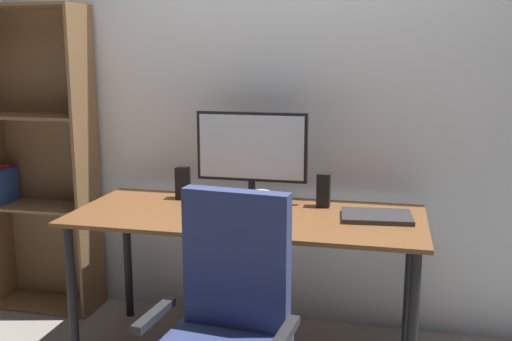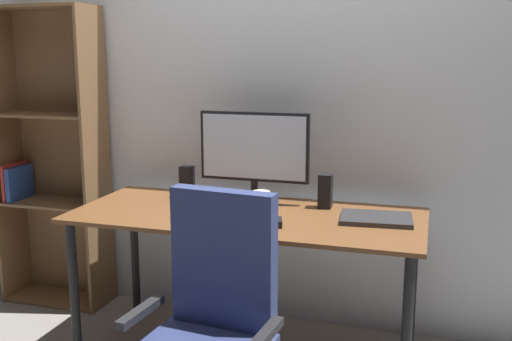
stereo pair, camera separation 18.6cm
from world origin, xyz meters
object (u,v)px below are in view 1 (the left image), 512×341
mouse (279,222)px  speaker_right (324,190)px  desk (247,229)px  monitor (252,151)px  speaker_left (183,183)px  bookshelf (41,162)px  keyboard (229,220)px  laptop (377,216)px  coffee_mug (262,202)px

mouse → speaker_right: bearing=51.1°
desk → speaker_right: bearing=31.9°
desk → monitor: (-0.03, 0.22, 0.34)m
speaker_left → bookshelf: bookshelf is taller
desk → mouse: (0.19, -0.16, 0.10)m
desk → bookshelf: size_ratio=0.95×
desk → speaker_left: speaker_left is taller
keyboard → bookshelf: size_ratio=0.17×
bookshelf → mouse: bearing=-19.1°
mouse → speaker_left: (-0.58, 0.37, 0.07)m
mouse → speaker_left: 0.70m
monitor → laptop: (0.63, -0.17, -0.25)m
speaker_left → bookshelf: (-0.93, 0.15, 0.04)m
keyboard → coffee_mug: coffee_mug is taller
keyboard → speaker_left: bearing=133.2°
speaker_left → desk: bearing=-27.9°
laptop → speaker_left: 1.02m
mouse → coffee_mug: 0.22m
desk → mouse: mouse is taller
desk → monitor: bearing=97.7°
keyboard → mouse: bearing=-0.4°
keyboard → coffee_mug: size_ratio=2.72×
monitor → speaker_right: size_ratio=3.34×
desk → keyboard: bearing=-105.6°
monitor → speaker_left: monitor is taller
laptop → speaker_left: (-1.00, 0.16, 0.07)m
coffee_mug → laptop: size_ratio=0.33×
coffee_mug → speaker_right: speaker_right is taller
keyboard → speaker_right: size_ratio=1.71×
monitor → bookshelf: bearing=173.7°
mouse → laptop: (0.42, 0.21, -0.01)m
keyboard → coffee_mug: (0.11, 0.19, 0.04)m
mouse → speaker_right: 0.41m
desk → coffee_mug: size_ratio=15.63×
monitor → coffee_mug: (0.09, -0.19, -0.21)m
monitor → keyboard: (-0.02, -0.38, -0.26)m
keyboard → bookshelf: 1.39m
keyboard → coffee_mug: bearing=59.1°
keyboard → laptop: laptop is taller
coffee_mug → mouse: bearing=-57.0°
monitor → speaker_left: (-0.37, -0.01, -0.18)m
coffee_mug → bookshelf: 1.43m
keyboard → speaker_right: (0.38, 0.37, 0.08)m
speaker_right → desk: bearing=-148.1°
desk → keyboard: (-0.04, -0.16, 0.09)m
monitor → speaker_left: size_ratio=3.34×
laptop → speaker_right: 0.32m
speaker_left → speaker_right: same height
desk → keyboard: 0.19m
mouse → bookshelf: 1.60m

